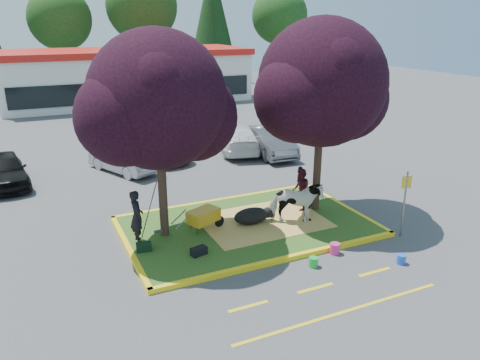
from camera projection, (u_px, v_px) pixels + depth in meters
name	position (u px, v px, depth m)	size (l,w,h in m)	color
ground	(247.00, 228.00, 16.12)	(90.00, 90.00, 0.00)	#424244
median_island	(247.00, 226.00, 16.10)	(8.00, 5.00, 0.15)	#294916
curb_near	(285.00, 259.00, 13.89)	(8.30, 0.16, 0.15)	yellow
curb_far	(219.00, 201.00, 18.31)	(8.30, 0.16, 0.15)	yellow
curb_left	(129.00, 249.00, 14.47)	(0.16, 5.30, 0.15)	yellow
curb_right	(344.00, 207.00, 17.72)	(0.16, 5.30, 0.15)	yellow
straw_bedding	(263.00, 221.00, 16.31)	(4.20, 3.00, 0.01)	#DDB45B
tree_purple_left	(159.00, 107.00, 13.91)	(5.06, 4.20, 6.51)	black
tree_purple_right	(323.00, 89.00, 15.95)	(5.30, 4.40, 6.82)	black
fire_lane_stripe_a	(248.00, 306.00, 11.73)	(1.10, 0.12, 0.01)	yellow
fire_lane_stripe_b	(315.00, 288.00, 12.52)	(1.10, 0.12, 0.01)	yellow
fire_lane_stripe_c	(374.00, 272.00, 13.32)	(1.10, 0.12, 0.01)	yellow
fire_lane_long	(343.00, 312.00, 11.50)	(6.00, 0.10, 0.01)	yellow
retail_building	(127.00, 75.00, 40.16)	(20.40, 8.40, 4.40)	silver
treeline	(94.00, 9.00, 46.31)	(46.58, 7.80, 14.63)	black
cow	(296.00, 203.00, 15.89)	(0.81, 1.79, 1.51)	silver
calf	(251.00, 216.00, 16.04)	(1.27, 0.72, 0.55)	black
handler	(137.00, 216.00, 14.55)	(0.62, 0.41, 1.71)	black
visitor_a	(301.00, 190.00, 17.05)	(0.76, 0.59, 1.56)	#441320
visitor_b	(300.00, 180.00, 18.66)	(0.68, 0.28, 1.17)	black
wheelbarrow	(204.00, 216.00, 15.51)	(1.86, 0.99, 0.71)	black
gear_bag_dark	(199.00, 251.00, 13.94)	(0.48, 0.26, 0.24)	black
gear_bag_green	(144.00, 247.00, 14.20)	(0.46, 0.28, 0.24)	black
sign_post	(405.00, 197.00, 15.09)	(0.31, 0.11, 2.25)	slate
bucket_green	(313.00, 262.00, 13.57)	(0.28, 0.28, 0.30)	green
bucket_pink	(335.00, 249.00, 14.32)	(0.32, 0.32, 0.34)	#D22E76
bucket_blue	(401.00, 259.00, 13.74)	(0.27, 0.27, 0.28)	blue
car_black	(5.00, 170.00, 20.04)	(1.65, 4.10, 1.40)	black
car_silver	(123.00, 159.00, 21.85)	(1.36, 3.89, 1.28)	#94969B
car_red	(157.00, 147.00, 23.81)	(2.07, 4.48, 1.25)	#A92A0E
car_white	(237.00, 138.00, 25.30)	(1.99, 4.90, 1.42)	white
car_grey	(268.00, 141.00, 24.59)	(1.55, 4.45, 1.46)	#4F5256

